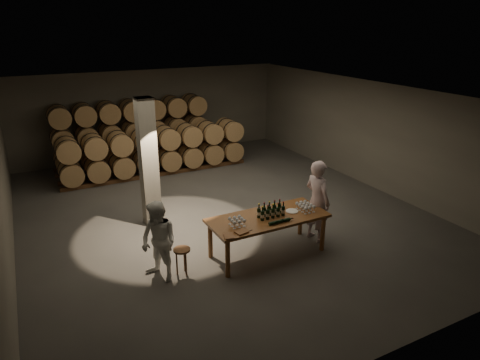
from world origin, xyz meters
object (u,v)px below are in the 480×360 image
stool (182,253)px  person_man (317,201)px  bottle_cluster (271,212)px  person_woman (159,242)px  tasting_table (268,221)px  notebook_near (241,232)px  plate (292,211)px

stool → person_man: person_man is taller
bottle_cluster → person_woman: 2.46m
stool → person_man: bearing=-0.5°
bottle_cluster → person_woman: (-2.45, 0.17, -0.20)m
tasting_table → person_woman: size_ratio=1.58×
notebook_near → person_man: size_ratio=0.12×
plate → stool: plate is taller
stool → person_man: size_ratio=0.29×
person_woman → person_man: bearing=61.5°
person_man → plate: bearing=88.3°
plate → tasting_table: bearing=178.6°
person_man → person_woman: size_ratio=1.19×
bottle_cluster → person_man: person_man is taller
plate → notebook_near: 1.51m
stool → plate: bearing=-2.5°
plate → stool: size_ratio=0.49×
tasting_table → notebook_near: size_ratio=10.78×
tasting_table → plate: 0.62m
plate → bottle_cluster: bearing=-178.9°
bottle_cluster → tasting_table: bearing=157.6°
person_woman → tasting_table: bearing=59.2°
stool → person_woman: size_ratio=0.35×
tasting_table → stool: tasting_table is taller
tasting_table → person_woman: person_woman is taller
notebook_near → stool: (-1.10, 0.49, -0.45)m
tasting_table → bottle_cluster: bottle_cluster is taller
plate → notebook_near: notebook_near is taller
bottle_cluster → person_woman: size_ratio=0.37×
tasting_table → bottle_cluster: bearing=-22.4°
plate → notebook_near: (-1.46, -0.38, 0.01)m
plate → person_woman: bearing=176.9°
tasting_table → person_man: size_ratio=1.33×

